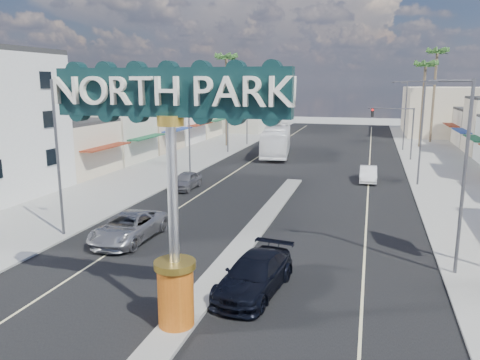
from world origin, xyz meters
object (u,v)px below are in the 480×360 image
Objects in this scene: streetlight_r_near at (461,168)px; suv_right at (254,275)px; streetlight_r_mid at (420,127)px; car_parked_right at (368,174)px; palm_right_mid at (425,69)px; palm_right_far at (437,57)px; streetlight_l_near at (60,150)px; traffic_signal_left at (242,120)px; streetlight_r_far at (404,112)px; streetlight_l_far at (248,109)px; city_bus at (276,141)px; car_parked_left at (186,181)px; traffic_signal_right at (396,123)px; gateway_sign at (172,170)px; palm_left_far at (226,62)px; streetlight_l_mid at (191,122)px; suv_left at (129,227)px.

suv_right is (-8.42, -4.30, -4.28)m from streetlight_r_near.
suv_right is (-8.42, -24.30, -4.28)m from streetlight_r_mid.
streetlight_r_mid is at bearing -9.40° from car_parked_right.
palm_right_far is at bearing 71.57° from palm_right_mid.
car_parked_right is (-8.57, -31.40, -11.68)m from palm_right_far.
suv_right is at bearing -19.04° from streetlight_l_near.
traffic_signal_left is 26.01m from palm_right_mid.
car_parked_right is (-4.01, -21.40, -4.37)m from streetlight_r_far.
streetlight_l_far is 30.32m from streetlight_r_mid.
city_bus is at bearing 114.16° from streetlight_r_near.
traffic_signal_left is 20.88m from car_parked_right.
palm_right_far is (4.57, 52.00, 7.32)m from streetlight_r_near.
car_parked_left is (-23.35, -38.61, -11.67)m from palm_right_far.
palm_right_far reaches higher than streetlight_l_near.
gateway_sign is at bearing -102.33° from traffic_signal_right.
traffic_signal_right is at bearing 92.10° from streetlight_r_near.
palm_right_mid reaches higher than streetlight_l_near.
palm_left_far is 30.48m from palm_right_far.
streetlight_l_mid is at bearing 136.21° from streetlight_r_near.
streetlight_r_mid reaches higher than city_bus.
streetlight_r_near reaches higher than traffic_signal_left.
palm_left_far is at bearing -175.12° from streetlight_r_far.
streetlight_r_mid is (0.00, 20.00, 0.00)m from streetlight_r_near.
streetlight_l_near is at bearing -130.17° from car_parked_right.
suv_right is at bearing -100.31° from streetlight_r_far.
suv_left is 13.25m from car_parked_left.
streetlight_r_far is (1.25, 8.01, 0.79)m from traffic_signal_right.
traffic_signal_left is 1.10× the size of suv_right.
traffic_signal_left is 34.01m from suv_left.
palm_right_far is at bearing 73.86° from car_parked_right.
streetlight_l_mid is 0.69× the size of palm_left_far.
traffic_signal_right is 27.29m from car_parked_left.
traffic_signal_left is at bearing -81.14° from streetlight_l_far.
suv_left is at bearing -100.98° from city_bus.
car_parked_left is at bearing -80.08° from palm_left_far.
streetlight_r_near reaches higher than city_bus.
palm_right_mid is at bearing 76.47° from gateway_sign.
traffic_signal_left is 31.22m from palm_right_far.
palm_right_far reaches higher than car_parked_left.
suv_right is at bearing -73.70° from traffic_signal_left.
suv_left is at bearing -112.06° from streetlight_r_far.
palm_right_mid reaches higher than streetlight_r_far.
suv_right is (-12.99, -56.30, -11.60)m from palm_right_far.
palm_right_far is 3.35× the size of car_parked_left.
gateway_sign is at bearing -91.51° from city_bus.
streetlight_l_mid is at bearing -95.10° from traffic_signal_left.
streetlight_l_mid is at bearing -120.63° from city_bus.
streetlight_l_mid is 0.64× the size of palm_right_far.
city_bus is (-15.13, 13.72, -3.29)m from streetlight_r_mid.
suv_left is at bearing -80.68° from palm_left_far.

